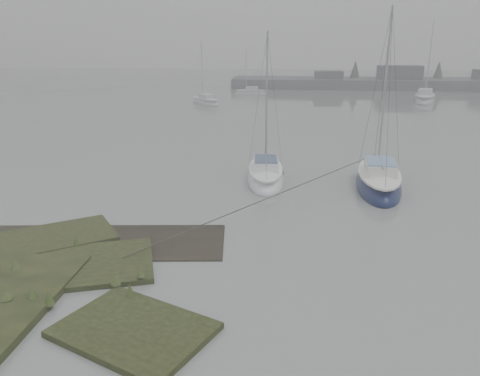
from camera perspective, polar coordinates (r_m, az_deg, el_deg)
name	(u,v)px	position (r m, az deg, el deg)	size (l,w,h in m)	color
ground	(239,122)	(40.56, -0.06, 8.05)	(160.00, 160.00, 0.00)	slate
far_shoreline	(445,83)	(75.49, 23.76, 11.65)	(60.00, 8.00, 4.15)	#4C4F51
sailboat_main	(378,182)	(23.15, 16.50, 0.74)	(2.65, 6.41, 8.81)	#0D153B
sailboat_white	(265,176)	(23.32, 3.13, 1.48)	(2.14, 5.55, 7.69)	white
sailboat_far_a	(206,102)	(52.39, -4.21, 10.40)	(4.57, 5.10, 7.31)	silver
sailboat_far_b	(424,99)	(58.18, 21.57, 10.02)	(4.19, 7.12, 9.55)	#A4AAAD
sailboat_far_c	(251,93)	(62.25, 1.30, 11.53)	(4.48, 1.68, 6.22)	silver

